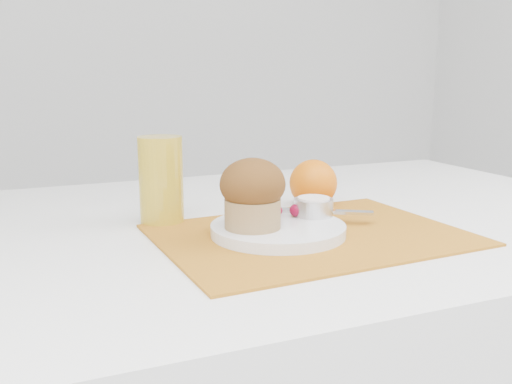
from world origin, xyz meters
name	(u,v)px	position (x,y,z in m)	size (l,w,h in m)	color
placemat	(311,235)	(-0.03, -0.07, 0.75)	(0.42, 0.31, 0.00)	#A86617
plate	(278,229)	(-0.07, -0.06, 0.76)	(0.19, 0.19, 0.02)	silver
ramekin	(314,207)	(0.00, -0.03, 0.78)	(0.06, 0.06, 0.03)	silver
cream	(314,199)	(0.00, -0.03, 0.79)	(0.05, 0.05, 0.01)	white
raspberry_near	(277,211)	(-0.06, -0.02, 0.78)	(0.02, 0.02, 0.02)	#5A0219
raspberry_far	(297,210)	(-0.03, -0.03, 0.78)	(0.02, 0.02, 0.02)	#560218
butter_knife	(313,211)	(0.00, -0.02, 0.77)	(0.18, 0.01, 0.00)	silver
orange	(313,183)	(0.06, 0.09, 0.79)	(0.08, 0.08, 0.08)	orange
juice_glass	(161,180)	(-0.21, 0.08, 0.82)	(0.07, 0.07, 0.13)	gold
muffin	(253,193)	(-0.11, -0.06, 0.82)	(0.10, 0.10, 0.10)	#A07D4D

